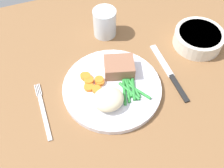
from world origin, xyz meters
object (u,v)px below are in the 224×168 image
object	(u,v)px
dinner_plate	(112,88)
fork	(43,111)
meat_portion	(119,67)
salad_bowl	(198,38)
knife	(170,73)
water_glass	(105,24)

from	to	relation	value
dinner_plate	fork	size ratio (longest dim) A/B	1.52
dinner_plate	meat_portion	world-z (taller)	meat_portion
dinner_plate	salad_bowl	size ratio (longest dim) A/B	1.81
dinner_plate	knife	xyz separation A→B (cm)	(16.41, -0.29, -0.60)
knife	meat_portion	bearing A→B (deg)	159.23
salad_bowl	knife	bearing A→B (deg)	-149.91
water_glass	salad_bowl	bearing A→B (deg)	-29.28
meat_portion	fork	size ratio (longest dim) A/B	0.46
knife	salad_bowl	world-z (taller)	salad_bowl
fork	dinner_plate	bearing A→B (deg)	-1.99
salad_bowl	fork	bearing A→B (deg)	-171.24
fork	knife	world-z (taller)	knife
fork	salad_bowl	xyz separation A→B (cm)	(46.92, 7.23, 2.27)
knife	water_glass	distance (cm)	23.79
dinner_plate	fork	world-z (taller)	dinner_plate
dinner_plate	water_glass	distance (cm)	21.16
meat_portion	fork	bearing A→B (deg)	-168.82
meat_portion	water_glass	distance (cm)	16.47
meat_portion	salad_bowl	distance (cm)	25.74
meat_portion	water_glass	size ratio (longest dim) A/B	0.91
knife	dinner_plate	bearing A→B (deg)	176.34
dinner_plate	salad_bowl	bearing A→B (deg)	13.55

